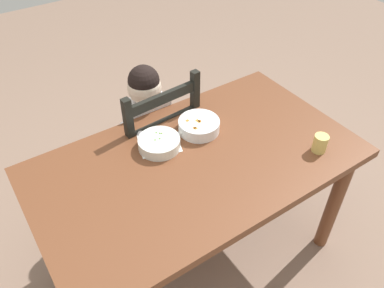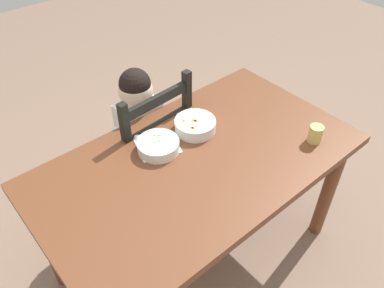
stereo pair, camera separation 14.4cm
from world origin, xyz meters
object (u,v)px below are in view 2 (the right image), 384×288
(bowl_of_carrots, at_px, (195,125))
(drinking_cup, at_px, (315,134))
(dining_chair, at_px, (145,151))
(bowl_of_peas, at_px, (158,145))
(child_figure, at_px, (142,126))
(dining_table, at_px, (198,175))
(spoon, at_px, (182,132))

(bowl_of_carrots, distance_m, drinking_cup, 0.55)
(dining_chair, relative_size, bowl_of_carrots, 4.80)
(dining_chair, height_order, bowl_of_peas, dining_chair)
(bowl_of_peas, height_order, bowl_of_carrots, bowl_of_carrots)
(bowl_of_carrots, bearing_deg, drinking_cup, -48.69)
(child_figure, bearing_deg, dining_table, -91.36)
(spoon, xyz_separation_m, drinking_cup, (0.42, -0.44, 0.04))
(dining_table, xyz_separation_m, bowl_of_peas, (-0.10, 0.16, 0.13))
(spoon, bearing_deg, drinking_cup, -46.01)
(child_figure, bearing_deg, bowl_of_carrots, -69.90)
(dining_table, distance_m, spoon, 0.22)
(bowl_of_peas, distance_m, bowl_of_carrots, 0.21)
(dining_table, relative_size, bowl_of_carrots, 7.34)
(spoon, distance_m, drinking_cup, 0.61)
(drinking_cup, bearing_deg, dining_chair, 123.24)
(dining_chair, xyz_separation_m, spoon, (0.04, -0.27, 0.28))
(dining_table, height_order, bowl_of_carrots, bowl_of_carrots)
(bowl_of_carrots, bearing_deg, child_figure, 110.10)
(dining_table, xyz_separation_m, dining_chair, (0.01, 0.45, -0.18))
(dining_table, height_order, dining_chair, dining_chair)
(dining_table, distance_m, bowl_of_carrots, 0.24)
(bowl_of_carrots, bearing_deg, bowl_of_peas, 179.97)
(dining_chair, bearing_deg, bowl_of_peas, -110.37)
(dining_chair, height_order, child_figure, child_figure)
(child_figure, xyz_separation_m, bowl_of_peas, (-0.11, -0.29, 0.13))
(child_figure, xyz_separation_m, bowl_of_carrots, (0.11, -0.29, 0.13))
(bowl_of_carrots, relative_size, drinking_cup, 2.34)
(dining_chair, relative_size, drinking_cup, 11.23)
(dining_chair, distance_m, bowl_of_peas, 0.44)
(spoon, bearing_deg, child_figure, 99.95)
(dining_table, distance_m, dining_chair, 0.49)
(child_figure, height_order, spoon, child_figure)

